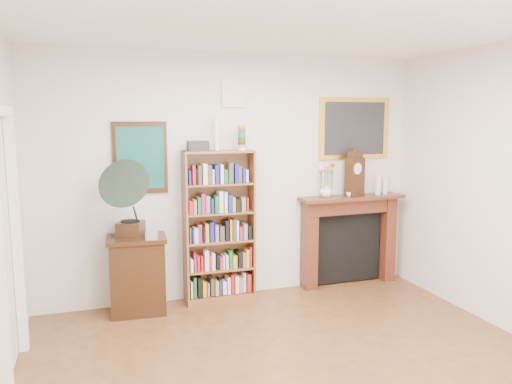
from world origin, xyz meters
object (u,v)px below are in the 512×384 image
mantel_clock (355,175)px  flower_vase (326,191)px  side_cabinet (138,275)px  teacup (349,194)px  fireplace (349,232)px  bottle_right (385,186)px  gramophone (130,194)px  bookshelf (219,218)px  bottle_left (378,185)px  cd_stack (152,235)px

mantel_clock → flower_vase: size_ratio=3.46×
side_cabinet → flower_vase: bearing=6.6°
mantel_clock → teacup: mantel_clock is taller
fireplace → teacup: size_ratio=17.78×
teacup → bottle_right: 0.55m
gramophone → bottle_right: size_ratio=4.18×
bookshelf → flower_vase: size_ratio=12.59×
gramophone → bookshelf: bearing=31.8°
teacup → bottle_left: bearing=6.9°
side_cabinet → cd_stack: size_ratio=6.95×
bookshelf → mantel_clock: (1.71, 0.01, 0.43)m
flower_vase → teacup: 0.29m
gramophone → flower_vase: (2.32, 0.21, -0.10)m
fireplace → gramophone: 2.74m
mantel_clock → flower_vase: bearing=156.4°
fireplace → gramophone: (-2.66, -0.24, 0.64)m
bottle_left → bottle_right: size_ratio=1.20×
bookshelf → flower_vase: (1.34, 0.03, 0.25)m
fireplace → bookshelf: bearing=-179.6°
cd_stack → side_cabinet: bearing=133.4°
fireplace → mantel_clock: mantel_clock is taller
side_cabinet → mantel_clock: size_ratio=1.53×
bookshelf → bottle_left: bookshelf is taller
cd_stack → fireplace: bearing=6.9°
side_cabinet → fireplace: bearing=7.0°
fireplace → flower_vase: size_ratio=8.56×
side_cabinet → fireplace: (2.60, 0.14, 0.25)m
cd_stack → teacup: teacup is taller
bookshelf → fireplace: size_ratio=1.47×
gramophone → mantel_clock: bearing=25.5°
mantel_clock → flower_vase: (-0.37, 0.02, -0.18)m
gramophone → mantel_clock: mantel_clock is taller
fireplace → bottle_left: bottle_left is taller
side_cabinet → bottle_left: (2.97, 0.09, 0.83)m
bookshelf → side_cabinet: 1.08m
cd_stack → bottle_left: 2.86m
bottle_right → bottle_left: bearing=-174.0°
bottle_left → bottle_right: bearing=6.0°
side_cabinet → fireplace: fireplace is taller
teacup → mantel_clock: bearing=27.4°
side_cabinet → mantel_clock: (2.64, 0.09, 0.98)m
cd_stack → flower_vase: flower_vase is taller
flower_vase → teacup: bearing=-13.6°
gramophone → mantel_clock: size_ratio=1.53×
bottle_left → bottle_right: bottle_left is taller
gramophone → bottle_right: bearing=25.2°
side_cabinet → mantel_clock: mantel_clock is taller
bookshelf → side_cabinet: bookshelf is taller
mantel_clock → bottle_right: mantel_clock is taller
cd_stack → bookshelf: bearing=16.7°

